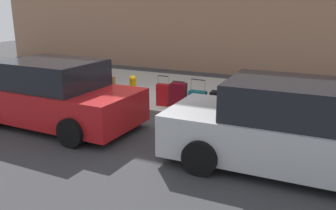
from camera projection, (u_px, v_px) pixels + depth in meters
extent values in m
plane|color=#333335|center=(136.00, 113.00, 9.85)|extent=(40.00, 40.00, 0.00)
cube|color=#9E9B93|center=(174.00, 91.00, 11.99)|extent=(18.00, 5.00, 0.14)
cube|color=navy|center=(277.00, 111.00, 8.54)|extent=(0.37, 0.23, 0.58)
cube|color=black|center=(277.00, 111.00, 8.54)|extent=(0.37, 0.04, 0.59)
cylinder|color=gray|center=(285.00, 95.00, 8.37)|extent=(0.02, 0.02, 0.22)
cylinder|color=gray|center=(272.00, 94.00, 8.50)|extent=(0.02, 0.02, 0.22)
cylinder|color=black|center=(279.00, 90.00, 8.40)|extent=(0.31, 0.03, 0.02)
cylinder|color=black|center=(283.00, 122.00, 8.55)|extent=(0.04, 0.02, 0.04)
cylinder|color=black|center=(270.00, 120.00, 8.68)|extent=(0.04, 0.02, 0.04)
cube|color=#9EA0A8|center=(257.00, 108.00, 8.74)|extent=(0.41, 0.25, 0.58)
cube|color=black|center=(257.00, 108.00, 8.74)|extent=(0.41, 0.05, 0.59)
cylinder|color=gray|center=(265.00, 93.00, 8.56)|extent=(0.02, 0.02, 0.23)
cylinder|color=gray|center=(251.00, 92.00, 8.71)|extent=(0.02, 0.02, 0.23)
cylinder|color=black|center=(258.00, 88.00, 8.60)|extent=(0.34, 0.03, 0.02)
cylinder|color=black|center=(263.00, 119.00, 8.74)|extent=(0.04, 0.02, 0.04)
cylinder|color=black|center=(249.00, 118.00, 8.89)|extent=(0.04, 0.02, 0.04)
cube|color=#59601E|center=(239.00, 104.00, 9.06)|extent=(0.35, 0.23, 0.62)
cube|color=black|center=(239.00, 104.00, 9.06)|extent=(0.35, 0.04, 0.63)
cylinder|color=gray|center=(245.00, 88.00, 8.88)|extent=(0.02, 0.02, 0.22)
cylinder|color=gray|center=(234.00, 87.00, 9.00)|extent=(0.02, 0.02, 0.22)
cylinder|color=black|center=(240.00, 84.00, 8.91)|extent=(0.28, 0.03, 0.02)
cylinder|color=black|center=(244.00, 115.00, 9.08)|extent=(0.04, 0.02, 0.04)
cylinder|color=black|center=(233.00, 114.00, 9.20)|extent=(0.04, 0.02, 0.04)
cube|color=black|center=(219.00, 103.00, 9.26)|extent=(0.49, 0.27, 0.56)
cube|color=black|center=(219.00, 103.00, 9.26)|extent=(0.49, 0.07, 0.58)
cylinder|color=gray|center=(227.00, 92.00, 9.10)|extent=(0.02, 0.02, 0.04)
cylinder|color=gray|center=(212.00, 91.00, 9.25)|extent=(0.02, 0.02, 0.04)
cylinder|color=black|center=(219.00, 91.00, 9.17)|extent=(0.41, 0.05, 0.02)
cylinder|color=black|center=(226.00, 113.00, 9.25)|extent=(0.05, 0.02, 0.04)
cylinder|color=black|center=(211.00, 111.00, 9.41)|extent=(0.05, 0.02, 0.04)
cube|color=#0F606B|center=(198.00, 101.00, 9.47)|extent=(0.48, 0.23, 0.55)
cube|color=black|center=(198.00, 101.00, 9.47)|extent=(0.48, 0.07, 0.56)
cylinder|color=gray|center=(205.00, 86.00, 9.26)|extent=(0.02, 0.02, 0.30)
cylinder|color=gray|center=(191.00, 85.00, 9.46)|extent=(0.02, 0.02, 0.30)
cylinder|color=black|center=(198.00, 80.00, 9.32)|extent=(0.41, 0.05, 0.02)
cylinder|color=black|center=(205.00, 111.00, 9.44)|extent=(0.05, 0.02, 0.04)
cylinder|color=black|center=(190.00, 109.00, 9.64)|extent=(0.05, 0.02, 0.04)
cube|color=maroon|center=(179.00, 96.00, 9.69)|extent=(0.43, 0.25, 0.71)
cube|color=black|center=(179.00, 96.00, 9.69)|extent=(0.43, 0.05, 0.73)
cylinder|color=gray|center=(185.00, 83.00, 9.52)|extent=(0.02, 0.02, 0.04)
cylinder|color=gray|center=(173.00, 82.00, 9.66)|extent=(0.02, 0.02, 0.04)
cylinder|color=black|center=(179.00, 82.00, 9.58)|extent=(0.36, 0.03, 0.02)
cylinder|color=black|center=(185.00, 108.00, 9.71)|extent=(0.04, 0.02, 0.04)
cylinder|color=black|center=(173.00, 107.00, 9.86)|extent=(0.04, 0.02, 0.04)
cube|color=red|center=(163.00, 95.00, 9.97)|extent=(0.39, 0.23, 0.62)
cube|color=black|center=(163.00, 95.00, 9.97)|extent=(0.38, 0.07, 0.63)
cylinder|color=gray|center=(168.00, 80.00, 9.80)|extent=(0.02, 0.02, 0.23)
cylinder|color=gray|center=(158.00, 80.00, 9.91)|extent=(0.02, 0.02, 0.23)
cylinder|color=black|center=(163.00, 76.00, 9.82)|extent=(0.31, 0.05, 0.02)
cylinder|color=black|center=(169.00, 105.00, 10.00)|extent=(0.05, 0.02, 0.04)
cylinder|color=black|center=(158.00, 104.00, 10.10)|extent=(0.05, 0.02, 0.04)
cylinder|color=#D89E0C|center=(133.00, 91.00, 10.31)|extent=(0.20, 0.20, 0.65)
sphere|color=#D89E0C|center=(133.00, 79.00, 10.20)|extent=(0.21, 0.21, 0.21)
cylinder|color=#D89E0C|center=(129.00, 90.00, 10.36)|extent=(0.09, 0.10, 0.09)
cylinder|color=#D89E0C|center=(138.00, 91.00, 10.23)|extent=(0.09, 0.10, 0.09)
cylinder|color=brown|center=(113.00, 89.00, 10.42)|extent=(0.17, 0.17, 0.75)
cube|color=#B2B5BA|center=(294.00, 139.00, 6.35)|extent=(4.69, 1.96, 0.79)
cube|color=black|center=(298.00, 100.00, 6.15)|extent=(2.45, 1.77, 0.65)
cylinder|color=black|center=(200.00, 158.00, 6.17)|extent=(0.64, 0.23, 0.64)
cylinder|color=black|center=(229.00, 125.00, 7.83)|extent=(0.64, 0.23, 0.64)
cube|color=#AD1619|center=(56.00, 103.00, 8.71)|extent=(4.29, 1.95, 0.79)
cube|color=black|center=(53.00, 74.00, 8.52)|extent=(2.24, 1.77, 0.65)
cylinder|color=black|center=(46.00, 98.00, 10.18)|extent=(0.64, 0.23, 0.64)
cylinder|color=black|center=(71.00, 133.00, 7.39)|extent=(0.64, 0.23, 0.64)
cylinder|color=black|center=(122.00, 109.00, 9.03)|extent=(0.64, 0.23, 0.64)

